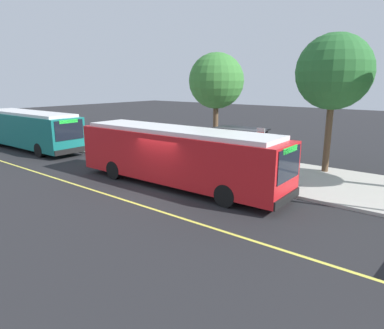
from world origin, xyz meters
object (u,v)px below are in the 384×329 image
(transit_bus_main, at_px, (177,155))
(transit_bus_second, at_px, (30,129))
(pedestrian_commuter, at_px, (287,165))
(waiting_bench, at_px, (240,162))
(route_sign_post, at_px, (260,147))

(transit_bus_main, distance_m, transit_bus_second, 15.44)
(transit_bus_main, height_order, pedestrian_commuter, transit_bus_main)
(transit_bus_second, height_order, waiting_bench, transit_bus_second)
(transit_bus_main, relative_size, transit_bus_second, 1.08)
(transit_bus_second, relative_size, route_sign_post, 3.93)
(waiting_bench, bearing_deg, transit_bus_main, -105.16)
(transit_bus_second, distance_m, route_sign_post, 18.76)
(waiting_bench, height_order, pedestrian_commuter, pedestrian_commuter)
(transit_bus_main, xyz_separation_m, route_sign_post, (3.13, 2.84, 0.34))
(waiting_bench, relative_size, route_sign_post, 0.57)
(transit_bus_main, height_order, waiting_bench, transit_bus_main)
(transit_bus_main, bearing_deg, transit_bus_second, 179.32)
(route_sign_post, bearing_deg, transit_bus_second, -171.87)
(pedestrian_commuter, bearing_deg, waiting_bench, 162.51)
(transit_bus_second, height_order, route_sign_post, same)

